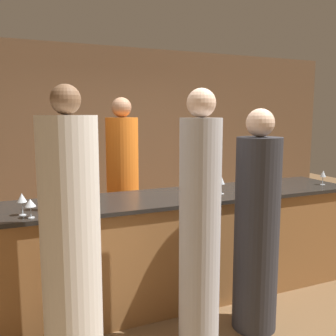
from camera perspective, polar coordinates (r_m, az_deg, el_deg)
The scene contains 13 objects.
ground_plane at distance 3.92m, azimuth 2.63°, elevation -18.70°, with size 14.00×14.00×0.00m, color brown.
back_wall at distance 5.91m, azimuth -8.21°, elevation 4.41°, with size 8.00×0.06×2.80m.
bar_counter at distance 3.72m, azimuth 2.68°, elevation -11.68°, with size 3.56×0.77×1.02m.
bartender at distance 4.30m, azimuth -6.89°, elevation -3.41°, with size 0.36×0.36×1.96m.
guest_0 at distance 2.79m, azimuth 4.85°, elevation -9.55°, with size 0.30×0.30×1.95m.
guest_1 at distance 2.58m, azimuth -14.55°, elevation -11.60°, with size 0.39×0.39×1.96m.
guest_2 at distance 3.17m, azimuth 13.35°, elevation -9.11°, with size 0.36×0.36×1.82m.
wine_bottle_0 at distance 3.13m, azimuth -18.32°, elevation -4.05°, with size 0.07×0.07×0.30m.
wine_glass_0 at distance 3.02m, azimuth -21.38°, elevation -4.34°, with size 0.07×0.07×0.17m.
wine_glass_1 at distance 2.93m, azimuth -20.25°, elevation -5.08°, with size 0.08×0.08×0.14m.
wine_glass_2 at distance 3.84m, azimuth 14.33°, elevation -1.81°, with size 0.08×0.08×0.14m.
wine_glass_3 at distance 4.39m, azimuth 22.56°, elevation -0.90°, with size 0.06×0.06×0.16m.
wine_glass_4 at distance 3.61m, azimuth 8.16°, elevation -1.99°, with size 0.06×0.06×0.17m.
Camera 1 is at (-1.55, -3.14, 1.76)m, focal length 40.00 mm.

